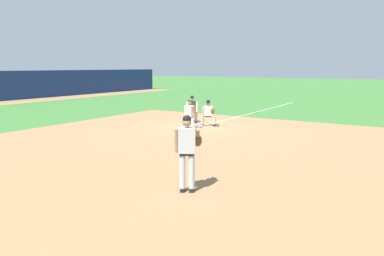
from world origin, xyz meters
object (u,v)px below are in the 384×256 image
at_px(first_base_bag, 198,127).
at_px(umpire, 192,108).
at_px(first_baseman, 208,112).
at_px(baserunner, 189,113).
at_px(pitcher, 188,148).
at_px(baseball, 209,143).

relative_size(first_base_bag, umpire, 0.26).
xyz_separation_m(first_baseman, umpire, (0.59, 1.34, 0.06)).
height_order(baserunner, umpire, same).
bearing_deg(pitcher, first_baseman, 26.98).
bearing_deg(baserunner, pitcher, -147.54).
distance_m(baserunner, umpire, 2.16).
distance_m(first_base_bag, baserunner, 1.02).
distance_m(baseball, first_baseman, 4.43).
relative_size(first_baseman, baserunner, 0.92).
xyz_separation_m(first_baseman, baserunner, (-1.30, 0.30, 0.06)).
relative_size(baseball, pitcher, 0.04).
height_order(first_baseman, baserunner, baserunner).
bearing_deg(baserunner, first_base_bag, -3.51).
relative_size(pitcher, baserunner, 1.27).
bearing_deg(first_base_bag, pitcher, -150.00).
distance_m(first_base_bag, pitcher, 9.61).
bearing_deg(baserunner, baseball, -134.94).
xyz_separation_m(baseball, baserunner, (2.48, 2.49, 0.76)).
bearing_deg(first_baseman, baseball, -149.96).
bearing_deg(first_base_bag, baserunner, 176.49).
distance_m(first_base_bag, first_baseman, 0.95).
relative_size(baseball, umpire, 0.05).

